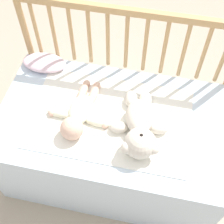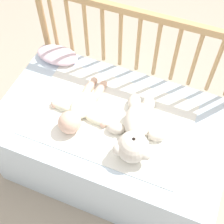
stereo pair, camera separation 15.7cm
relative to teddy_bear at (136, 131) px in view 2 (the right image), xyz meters
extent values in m
plane|color=tan|center=(-0.15, 0.07, -0.59)|extent=(12.00, 12.00, 0.00)
cube|color=silver|center=(-0.15, 0.07, -0.33)|extent=(1.21, 0.71, 0.53)
cylinder|color=tan|center=(-0.74, 0.44, -0.13)|extent=(0.04, 0.04, 0.93)
cube|color=tan|center=(-0.15, 0.44, 0.32)|extent=(1.17, 0.03, 0.04)
cylinder|color=tan|center=(-0.67, 0.44, 0.12)|extent=(0.02, 0.02, 0.37)
cylinder|color=tan|center=(-0.56, 0.44, 0.12)|extent=(0.02, 0.02, 0.37)
cylinder|color=tan|center=(-0.46, 0.44, 0.12)|extent=(0.02, 0.02, 0.37)
cylinder|color=tan|center=(-0.36, 0.44, 0.12)|extent=(0.02, 0.02, 0.37)
cylinder|color=tan|center=(-0.25, 0.44, 0.12)|extent=(0.02, 0.02, 0.37)
cylinder|color=tan|center=(-0.15, 0.44, 0.12)|extent=(0.02, 0.02, 0.37)
cylinder|color=tan|center=(-0.05, 0.44, 0.12)|extent=(0.02, 0.02, 0.37)
cylinder|color=tan|center=(0.06, 0.44, 0.12)|extent=(0.02, 0.02, 0.37)
cylinder|color=tan|center=(0.16, 0.44, 0.12)|extent=(0.02, 0.02, 0.37)
cylinder|color=tan|center=(0.26, 0.44, 0.12)|extent=(0.02, 0.02, 0.37)
cube|color=white|center=(-0.16, 0.06, -0.06)|extent=(0.83, 0.53, 0.01)
ellipsoid|color=silver|center=(-0.01, 0.06, 0.00)|extent=(0.17, 0.22, 0.12)
sphere|color=silver|center=(0.02, -0.09, 0.01)|extent=(0.15, 0.15, 0.15)
sphere|color=tan|center=(0.02, -0.09, 0.05)|extent=(0.06, 0.06, 0.06)
sphere|color=black|center=(0.02, -0.09, 0.08)|extent=(0.02, 0.02, 0.02)
sphere|color=silver|center=(0.08, -0.11, 0.02)|extent=(0.06, 0.06, 0.06)
sphere|color=silver|center=(-0.04, -0.13, 0.02)|extent=(0.06, 0.06, 0.06)
ellipsoid|color=silver|center=(0.10, 0.04, -0.03)|extent=(0.10, 0.08, 0.06)
ellipsoid|color=silver|center=(-0.10, 0.00, -0.03)|extent=(0.10, 0.08, 0.06)
ellipsoid|color=silver|center=(0.00, 0.20, -0.03)|extent=(0.08, 0.11, 0.07)
ellipsoid|color=silver|center=(-0.07, 0.19, -0.03)|extent=(0.08, 0.11, 0.07)
ellipsoid|color=#EAEACC|center=(-0.31, 0.06, -0.03)|extent=(0.13, 0.19, 0.07)
sphere|color=beige|center=(-0.32, -0.07, -0.01)|extent=(0.12, 0.12, 0.12)
ellipsoid|color=#EAEACC|center=(-0.21, 0.01, -0.04)|extent=(0.14, 0.05, 0.04)
ellipsoid|color=#EAEACC|center=(-0.42, 0.03, -0.04)|extent=(0.14, 0.05, 0.04)
sphere|color=beige|center=(-0.17, 0.01, -0.04)|extent=(0.04, 0.04, 0.04)
sphere|color=beige|center=(-0.46, 0.02, -0.04)|extent=(0.04, 0.04, 0.04)
ellipsoid|color=beige|center=(-0.28, 0.18, -0.04)|extent=(0.06, 0.14, 0.05)
ellipsoid|color=beige|center=(-0.34, 0.18, -0.04)|extent=(0.06, 0.14, 0.05)
sphere|color=beige|center=(-0.27, 0.25, -0.04)|extent=(0.04, 0.04, 0.04)
sphere|color=beige|center=(-0.33, 0.25, -0.04)|extent=(0.04, 0.04, 0.04)
ellipsoid|color=silver|center=(-0.61, 0.35, -0.03)|extent=(0.26, 0.15, 0.06)
camera|label=1|loc=(0.04, -0.82, 1.28)|focal=50.00mm
camera|label=2|loc=(0.19, -0.77, 1.28)|focal=50.00mm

